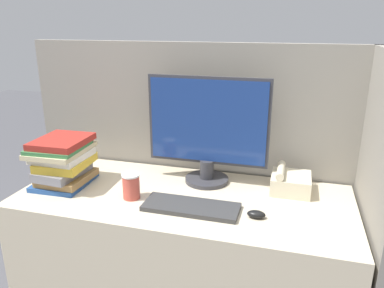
{
  "coord_description": "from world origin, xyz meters",
  "views": [
    {
      "loc": [
        0.46,
        -1.17,
        1.53
      ],
      "look_at": [
        0.03,
        0.36,
        1.01
      ],
      "focal_mm": 35.0,
      "sensor_mm": 36.0,
      "label": 1
    }
  ],
  "objects": [
    {
      "name": "monitor",
      "position": [
        0.07,
        0.51,
        1.02
      ],
      "size": [
        0.59,
        0.22,
        0.52
      ],
      "color": "#333338",
      "rests_on": "desk"
    },
    {
      "name": "keyboard",
      "position": [
        0.07,
        0.21,
        0.77
      ],
      "size": [
        0.41,
        0.16,
        0.02
      ],
      "color": "#333333",
      "rests_on": "desk"
    },
    {
      "name": "mouse",
      "position": [
        0.35,
        0.21,
        0.78
      ],
      "size": [
        0.07,
        0.04,
        0.03
      ],
      "color": "black",
      "rests_on": "desk"
    },
    {
      "name": "cubicle_panel_right",
      "position": [
        0.8,
        0.35,
        0.71
      ],
      "size": [
        0.04,
        0.71,
        1.43
      ],
      "color": "gray",
      "rests_on": "ground_plane"
    },
    {
      "name": "cubicle_panel_rear",
      "position": [
        0.0,
        0.69,
        0.71
      ],
      "size": [
        1.92,
        0.04,
        1.43
      ],
      "color": "gray",
      "rests_on": "ground_plane"
    },
    {
      "name": "desk",
      "position": [
        0.0,
        0.32,
        0.38
      ],
      "size": [
        1.52,
        0.65,
        0.76
      ],
      "color": "beige",
      "rests_on": "ground_plane"
    },
    {
      "name": "book_stack",
      "position": [
        -0.59,
        0.28,
        0.89
      ],
      "size": [
        0.25,
        0.3,
        0.24
      ],
      "color": "#264C8C",
      "rests_on": "desk"
    },
    {
      "name": "coffee_cup",
      "position": [
        -0.22,
        0.24,
        0.82
      ],
      "size": [
        0.08,
        0.08,
        0.12
      ],
      "color": "#BF4C3F",
      "rests_on": "desk"
    },
    {
      "name": "desk_telephone",
      "position": [
        0.47,
        0.5,
        0.81
      ],
      "size": [
        0.18,
        0.18,
        0.12
      ],
      "color": "beige",
      "rests_on": "desk"
    }
  ]
}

